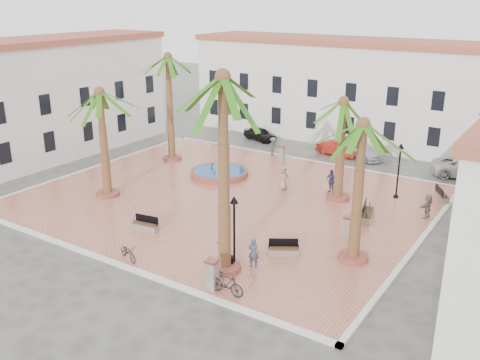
{
  "coord_description": "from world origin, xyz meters",
  "views": [
    {
      "loc": [
        19.57,
        -28.22,
        13.35
      ],
      "look_at": [
        1.0,
        0.0,
        1.6
      ],
      "focal_mm": 40.0,
      "sensor_mm": 36.0,
      "label": 1
    }
  ],
  "objects": [
    {
      "name": "ground",
      "position": [
        0.0,
        0.0,
        0.0
      ],
      "size": [
        120.0,
        120.0,
        0.0
      ],
      "primitive_type": "plane",
      "color": "#56544F",
      "rests_on": "ground"
    },
    {
      "name": "plaza",
      "position": [
        0.0,
        0.0,
        0.07
      ],
      "size": [
        26.0,
        22.0,
        0.15
      ],
      "primitive_type": "cube",
      "color": "#CD755D",
      "rests_on": "ground"
    },
    {
      "name": "kerb_n",
      "position": [
        0.0,
        11.0,
        0.08
      ],
      "size": [
        26.3,
        0.3,
        0.16
      ],
      "primitive_type": "cube",
      "color": "silver",
      "rests_on": "ground"
    },
    {
      "name": "kerb_s",
      "position": [
        0.0,
        -11.0,
        0.08
      ],
      "size": [
        26.3,
        0.3,
        0.16
      ],
      "primitive_type": "cube",
      "color": "silver",
      "rests_on": "ground"
    },
    {
      "name": "kerb_e",
      "position": [
        13.0,
        0.0,
        0.08
      ],
      "size": [
        0.3,
        22.3,
        0.16
      ],
      "primitive_type": "cube",
      "color": "silver",
      "rests_on": "ground"
    },
    {
      "name": "kerb_w",
      "position": [
        -13.0,
        0.0,
        0.08
      ],
      "size": [
        0.3,
        22.3,
        0.16
      ],
      "primitive_type": "cube",
      "color": "silver",
      "rests_on": "ground"
    },
    {
      "name": "building_north",
      "position": [
        -0.0,
        19.99,
        4.77
      ],
      "size": [
        30.4,
        7.4,
        9.5
      ],
      "color": "white",
      "rests_on": "ground"
    },
    {
      "name": "building_west",
      "position": [
        -19.0,
        0.0,
        5.02
      ],
      "size": [
        6.4,
        24.4,
        10.0
      ],
      "rotation": [
        0.0,
        0.0,
        1.57
      ],
      "color": "white",
      "rests_on": "ground"
    },
    {
      "name": "fountain",
      "position": [
        -3.18,
        3.45,
        0.46
      ],
      "size": [
        4.42,
        4.42,
        2.28
      ],
      "color": "#A34C40",
      "rests_on": "plaza"
    },
    {
      "name": "palm_nw",
      "position": [
        -9.01,
        4.76,
        7.8
      ],
      "size": [
        5.15,
        5.15,
        8.9
      ],
      "color": "#A34C40",
      "rests_on": "plaza"
    },
    {
      "name": "palm_sw",
      "position": [
        -7.2,
        -4.24,
        6.5
      ],
      "size": [
        5.23,
        5.23,
        7.57
      ],
      "color": "#A34C40",
      "rests_on": "plaza"
    },
    {
      "name": "palm_s",
      "position": [
        5.65,
        -8.48,
        8.88
      ],
      "size": [
        5.48,
        5.48,
        10.09
      ],
      "color": "#A34C40",
      "rests_on": "plaza"
    },
    {
      "name": "palm_e",
      "position": [
        10.67,
        -3.86,
        6.56
      ],
      "size": [
        5.2,
        5.2,
        7.62
      ],
      "color": "#A34C40",
      "rests_on": "plaza"
    },
    {
      "name": "palm_ne",
      "position": [
        6.41,
        3.93,
        6.02
      ],
      "size": [
        5.22,
        5.22,
        7.06
      ],
      "color": "#A34C40",
      "rests_on": "plaza"
    },
    {
      "name": "bench_s",
      "position": [
        -1.0,
        -7.15,
        0.4
      ],
      "size": [
        1.72,
        0.76,
        0.88
      ],
      "rotation": [
        0.0,
        0.0,
        0.15
      ],
      "color": "gray",
      "rests_on": "plaza"
    },
    {
      "name": "bench_se",
      "position": [
        7.37,
        -5.46,
        0.4
      ],
      "size": [
        1.68,
        1.31,
        0.88
      ],
      "rotation": [
        0.0,
        0.0,
        0.56
      ],
      "color": "gray",
      "rests_on": "plaza"
    },
    {
      "name": "bench_e",
      "position": [
        9.39,
        1.61,
        0.45
      ],
      "size": [
        1.09,
        2.1,
        1.06
      ],
      "rotation": [
        0.0,
        0.0,
        1.82
      ],
      "color": "gray",
      "rests_on": "plaza"
    },
    {
      "name": "bench_ne",
      "position": [
        12.38,
        7.62,
        0.41
      ],
      "size": [
        1.34,
        1.74,
        0.91
      ],
      "rotation": [
        0.0,
        0.0,
        2.12
      ],
      "color": "gray",
      "rests_on": "plaza"
    },
    {
      "name": "lamppost_s",
      "position": [
        5.86,
        -7.92,
        2.77
      ],
      "size": [
        0.42,
        0.42,
        3.86
      ],
      "color": "black",
      "rests_on": "plaza"
    },
    {
      "name": "lamppost_e",
      "position": [
        9.67,
        6.34,
        2.78
      ],
      "size": [
        0.42,
        0.42,
        3.88
      ],
      "color": "black",
      "rests_on": "plaza"
    },
    {
      "name": "bollard_se",
      "position": [
        6.27,
        -10.4,
        0.95
      ],
      "size": [
        0.6,
        0.6,
        1.54
      ],
      "rotation": [
        0.0,
        0.0,
        0.1
      ],
      "color": "gray",
      "rests_on": "plaza"
    },
    {
      "name": "bollard_n",
      "position": [
        -0.7,
        8.77,
        0.94
      ],
      "size": [
        0.62,
        0.62,
        1.53
      ],
      "rotation": [
        0.0,
        0.0,
        0.15
      ],
      "color": "gray",
      "rests_on": "plaza"
    },
    {
      "name": "bollard_e",
      "position": [
        9.35,
        -1.54,
        0.82
      ],
      "size": [
        0.49,
        0.49,
        1.29
      ],
      "rotation": [
        0.0,
        0.0,
        0.07
      ],
      "color": "gray",
      "rests_on": "plaza"
    },
    {
      "name": "litter_bin",
      "position": [
        5.8,
        -8.15,
        0.46
      ],
      "size": [
        0.32,
        0.32,
        0.62
      ],
      "primitive_type": "cylinder",
      "color": "black",
      "rests_on": "plaza"
    },
    {
      "name": "cyclist_a",
      "position": [
        6.72,
        -7.44,
        0.94
      ],
      "size": [
        0.65,
        0.51,
        1.57
      ],
      "primitive_type": "imported",
      "rotation": [
        0.0,
        0.0,
        3.41
      ],
      "color": "#383F52",
      "rests_on": "plaza"
    },
    {
      "name": "bicycle_a",
      "position": [
        0.82,
        -10.4,
        0.58
      ],
      "size": [
        1.75,
        1.09,
        0.87
      ],
      "primitive_type": "imported",
      "rotation": [
        0.0,
        0.0,
        1.23
      ],
      "color": "black",
      "rests_on": "plaza"
    },
    {
      "name": "cyclist_b",
      "position": [
        4.87,
        -7.51,
        0.94
      ],
      "size": [
        0.93,
        0.83,
        1.59
      ],
      "primitive_type": "imported",
      "rotation": [
        0.0,
        0.0,
        3.49
      ],
      "color": "maroon",
      "rests_on": "plaza"
    },
    {
      "name": "bicycle_b",
      "position": [
        7.09,
        -10.4,
        0.7
      ],
      "size": [
        1.85,
        0.58,
        1.1
      ],
      "primitive_type": "imported",
      "rotation": [
        0.0,
        0.0,
        1.6
      ],
      "color": "black",
      "rests_on": "plaza"
    },
    {
      "name": "pedestrian_fountain_a",
      "position": [
        2.41,
        3.49,
        1.0
      ],
      "size": [
        0.98,
        0.95,
        1.7
      ],
      "primitive_type": "imported",
      "rotation": [
        0.0,
        0.0,
        0.7
      ],
      "color": "#9D7F67",
      "rests_on": "plaza"
    },
    {
      "name": "pedestrian_fountain_b",
      "position": [
        5.53,
        4.72,
        1.01
      ],
      "size": [
        1.09,
        0.76,
        1.71
      ],
      "primitive_type": "imported",
      "rotation": [
        0.0,
        0.0,
        -0.38
      ],
      "color": "navy",
      "rests_on": "plaza"
    },
    {
      "name": "pedestrian_north",
      "position": [
        -2.43,
        10.4,
        0.97
      ],
      "size": [
        0.73,
        1.13,
        1.65
      ],
      "primitive_type": "imported",
      "rotation": [
        0.0,
        0.0,
        1.45
      ],
      "color": "#4A4A4F",
      "rests_on": "plaza"
    },
    {
      "name": "pedestrian_east",
      "position": [
        12.4,
        3.9,
        0.92
      ],
      "size": [
        0.75,
        1.5,
        1.55
      ],
      "primitive_type": "imported",
      "rotation": [
        0.0,
        0.0,
        -1.78
      ],
      "color": "#665850",
      "rests_on": "plaza"
    },
    {
      "name": "car_black",
      "position": [
        -6.38,
        14.74,
        0.62
      ],
      "size": [
        3.89,
        2.41,
        1.24
      ],
      "primitive_type": "imported",
      "rotation": [
        0.0,
        0.0,
        1.29
      ],
      "color": "black",
      "rests_on": "ground"
    },
    {
      "name": "car_red",
      "position": [
        1.97,
        14.09,
        0.61
      ],
      "size": [
        3.82,
        1.62,
        1.23
      ],
      "primitive_type": "imported",
      "rotation": [
        0.0,
        0.0,
        1.48
      ],
      "color": "maroon",
      "rests_on": "ground"
    },
    {
      "name": "car_silver",
      "position": [
        3.9,
        14.52,
        0.66
      ],
      "size": [
        4.92,
        3.51,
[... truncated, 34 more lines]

